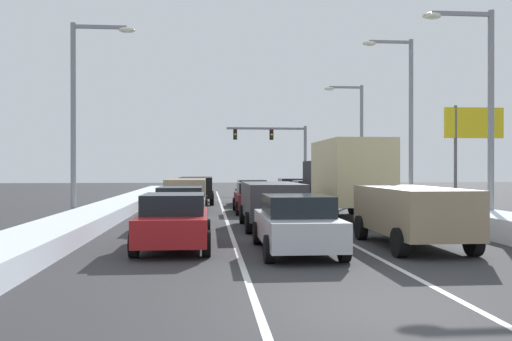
{
  "coord_description": "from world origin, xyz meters",
  "views": [
    {
      "loc": [
        -2.46,
        -8.0,
        2.2
      ],
      "look_at": [
        0.56,
        26.35,
        2.08
      ],
      "focal_mm": 37.95,
      "sensor_mm": 36.0,
      "label": 1
    }
  ],
  "objects_px": {
    "sedan_silver_center_lane_nearest": "(296,223)",
    "street_lamp_right_mid": "(405,109)",
    "street_lamp_right_near": "(481,98)",
    "roadside_sign_right": "(474,134)",
    "suv_tan_right_lane_nearest": "(411,211)",
    "box_truck_right_lane_second": "(345,176)",
    "suv_tan_left_lane_third": "(186,192)",
    "suv_black_left_lane_fourth": "(196,187)",
    "sedan_navy_right_lane_fourth": "(291,189)",
    "street_lamp_right_far": "(356,131)",
    "sedan_red_left_lane_nearest": "(174,221)",
    "sedan_maroon_center_lane_third": "(254,197)",
    "sedan_green_right_lane_third": "(309,193)",
    "street_lamp_left_mid": "(82,103)",
    "traffic_light_gantry": "(281,144)",
    "sedan_gray_center_lane_fourth": "(252,192)",
    "sedan_white_left_lane_second": "(180,206)",
    "suv_charcoal_center_lane_second": "(271,201)"
  },
  "relations": [
    {
      "from": "street_lamp_right_near",
      "to": "roadside_sign_right",
      "type": "bearing_deg",
      "value": 64.4
    },
    {
      "from": "suv_tan_left_lane_third",
      "to": "street_lamp_left_mid",
      "type": "relative_size",
      "value": 0.59
    },
    {
      "from": "box_truck_right_lane_second",
      "to": "traffic_light_gantry",
      "type": "height_order",
      "value": "traffic_light_gantry"
    },
    {
      "from": "sedan_maroon_center_lane_third",
      "to": "street_lamp_right_mid",
      "type": "height_order",
      "value": "street_lamp_right_mid"
    },
    {
      "from": "sedan_silver_center_lane_nearest",
      "to": "sedan_white_left_lane_second",
      "type": "bearing_deg",
      "value": 116.64
    },
    {
      "from": "sedan_silver_center_lane_nearest",
      "to": "sedan_maroon_center_lane_third",
      "type": "distance_m",
      "value": 12.79
    },
    {
      "from": "suv_tan_right_lane_nearest",
      "to": "box_truck_right_lane_second",
      "type": "xyz_separation_m",
      "value": [
        0.16,
        7.97,
        0.88
      ]
    },
    {
      "from": "street_lamp_right_mid",
      "to": "traffic_light_gantry",
      "type": "bearing_deg",
      "value": 98.12
    },
    {
      "from": "sedan_navy_right_lane_fourth",
      "to": "street_lamp_right_far",
      "type": "distance_m",
      "value": 6.02
    },
    {
      "from": "suv_tan_right_lane_nearest",
      "to": "sedan_red_left_lane_nearest",
      "type": "xyz_separation_m",
      "value": [
        -6.61,
        0.33,
        -0.25
      ]
    },
    {
      "from": "sedan_navy_right_lane_fourth",
      "to": "suv_tan_left_lane_third",
      "type": "distance_m",
      "value": 11.89
    },
    {
      "from": "sedan_silver_center_lane_nearest",
      "to": "sedan_gray_center_lane_fourth",
      "type": "xyz_separation_m",
      "value": [
        0.33,
        18.9,
        0.0
      ]
    },
    {
      "from": "street_lamp_right_far",
      "to": "sedan_silver_center_lane_nearest",
      "type": "bearing_deg",
      "value": -109.41
    },
    {
      "from": "sedan_silver_center_lane_nearest",
      "to": "sedan_red_left_lane_nearest",
      "type": "xyz_separation_m",
      "value": [
        -3.24,
        1.03,
        0.0
      ]
    },
    {
      "from": "sedan_silver_center_lane_nearest",
      "to": "sedan_red_left_lane_nearest",
      "type": "height_order",
      "value": "same"
    },
    {
      "from": "street_lamp_right_far",
      "to": "street_lamp_right_mid",
      "type": "bearing_deg",
      "value": -88.65
    },
    {
      "from": "box_truck_right_lane_second",
      "to": "sedan_red_left_lane_nearest",
      "type": "height_order",
      "value": "box_truck_right_lane_second"
    },
    {
      "from": "sedan_green_right_lane_third",
      "to": "street_lamp_right_near",
      "type": "relative_size",
      "value": 0.57
    },
    {
      "from": "suv_tan_right_lane_nearest",
      "to": "box_truck_right_lane_second",
      "type": "bearing_deg",
      "value": 88.87
    },
    {
      "from": "sedan_maroon_center_lane_third",
      "to": "sedan_gray_center_lane_fourth",
      "type": "distance_m",
      "value": 6.12
    },
    {
      "from": "box_truck_right_lane_second",
      "to": "street_lamp_right_far",
      "type": "bearing_deg",
      "value": 72.51
    },
    {
      "from": "traffic_light_gantry",
      "to": "street_lamp_right_near",
      "type": "distance_m",
      "value": 31.77
    },
    {
      "from": "sedan_gray_center_lane_fourth",
      "to": "suv_tan_left_lane_third",
      "type": "height_order",
      "value": "suv_tan_left_lane_third"
    },
    {
      "from": "street_lamp_left_mid",
      "to": "sedan_maroon_center_lane_third",
      "type": "bearing_deg",
      "value": 26.3
    },
    {
      "from": "suv_tan_left_lane_third",
      "to": "street_lamp_right_mid",
      "type": "relative_size",
      "value": 0.55
    },
    {
      "from": "suv_tan_right_lane_nearest",
      "to": "sedan_maroon_center_lane_third",
      "type": "bearing_deg",
      "value": 105.7
    },
    {
      "from": "box_truck_right_lane_second",
      "to": "suv_tan_left_lane_third",
      "type": "relative_size",
      "value": 1.47
    },
    {
      "from": "sedan_silver_center_lane_nearest",
      "to": "street_lamp_right_mid",
      "type": "bearing_deg",
      "value": 59.18
    },
    {
      "from": "sedan_silver_center_lane_nearest",
      "to": "sedan_white_left_lane_second",
      "type": "distance_m",
      "value": 7.5
    },
    {
      "from": "sedan_gray_center_lane_fourth",
      "to": "street_lamp_right_mid",
      "type": "relative_size",
      "value": 0.51
    },
    {
      "from": "sedan_silver_center_lane_nearest",
      "to": "sedan_red_left_lane_nearest",
      "type": "relative_size",
      "value": 1.0
    },
    {
      "from": "suv_tan_left_lane_third",
      "to": "roadside_sign_right",
      "type": "height_order",
      "value": "roadside_sign_right"
    },
    {
      "from": "street_lamp_right_mid",
      "to": "street_lamp_left_mid",
      "type": "relative_size",
      "value": 1.07
    },
    {
      "from": "box_truck_right_lane_second",
      "to": "sedan_silver_center_lane_nearest",
      "type": "distance_m",
      "value": 9.43
    },
    {
      "from": "sedan_green_right_lane_third",
      "to": "sedan_maroon_center_lane_third",
      "type": "xyz_separation_m",
      "value": [
        -3.53,
        -4.07,
        0.0
      ]
    },
    {
      "from": "sedan_green_right_lane_third",
      "to": "sedan_navy_right_lane_fourth",
      "type": "height_order",
      "value": "same"
    },
    {
      "from": "suv_tan_right_lane_nearest",
      "to": "sedan_maroon_center_lane_third",
      "type": "distance_m",
      "value": 12.57
    },
    {
      "from": "sedan_green_right_lane_third",
      "to": "sedan_red_left_lane_nearest",
      "type": "distance_m",
      "value": 17.21
    },
    {
      "from": "suv_tan_right_lane_nearest",
      "to": "suv_black_left_lane_fourth",
      "type": "relative_size",
      "value": 1.0
    },
    {
      "from": "suv_black_left_lane_fourth",
      "to": "street_lamp_right_mid",
      "type": "xyz_separation_m",
      "value": [
        10.8,
        -7.13,
        4.23
      ]
    },
    {
      "from": "suv_charcoal_center_lane_second",
      "to": "street_lamp_right_near",
      "type": "relative_size",
      "value": 0.62
    },
    {
      "from": "sedan_silver_center_lane_nearest",
      "to": "street_lamp_right_far",
      "type": "relative_size",
      "value": 0.58
    },
    {
      "from": "suv_charcoal_center_lane_second",
      "to": "sedan_gray_center_lane_fourth",
      "type": "xyz_separation_m",
      "value": [
        0.3,
        13.03,
        -0.25
      ]
    },
    {
      "from": "traffic_light_gantry",
      "to": "street_lamp_right_mid",
      "type": "relative_size",
      "value": 0.85
    },
    {
      "from": "street_lamp_right_near",
      "to": "suv_black_left_lane_fourth",
      "type": "bearing_deg",
      "value": 123.95
    },
    {
      "from": "street_lamp_left_mid",
      "to": "sedan_red_left_lane_nearest",
      "type": "bearing_deg",
      "value": -61.83
    },
    {
      "from": "box_truck_right_lane_second",
      "to": "sedan_red_left_lane_nearest",
      "type": "distance_m",
      "value": 10.27
    },
    {
      "from": "suv_tan_right_lane_nearest",
      "to": "sedan_green_right_lane_third",
      "type": "height_order",
      "value": "suv_tan_right_lane_nearest"
    },
    {
      "from": "suv_tan_right_lane_nearest",
      "to": "sedan_navy_right_lane_fourth",
      "type": "bearing_deg",
      "value": 89.73
    },
    {
      "from": "suv_tan_right_lane_nearest",
      "to": "sedan_white_left_lane_second",
      "type": "height_order",
      "value": "suv_tan_right_lane_nearest"
    }
  ]
}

